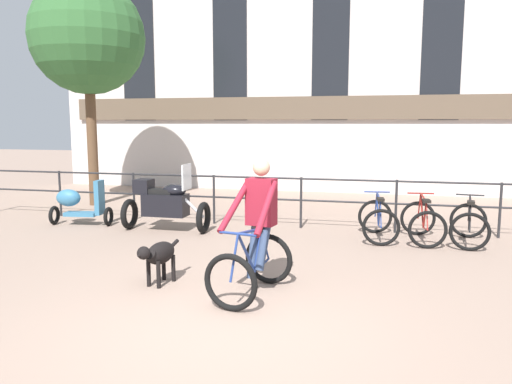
# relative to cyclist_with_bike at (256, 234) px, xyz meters

# --- Properties ---
(ground_plane) EXTENTS (60.00, 60.00, 0.00)m
(ground_plane) POSITION_rel_cyclist_with_bike_xyz_m (-0.05, -1.14, -0.76)
(ground_plane) COLOR gray
(canal_railing) EXTENTS (15.05, 0.05, 1.05)m
(canal_railing) POSITION_rel_cyclist_with_bike_xyz_m (-0.05, 4.06, -0.05)
(canal_railing) COLOR #232326
(canal_railing) RESTS_ON ground_plane
(building_facade) EXTENTS (18.00, 0.72, 8.27)m
(building_facade) POSITION_rel_cyclist_with_bike_xyz_m (-0.05, 9.85, 3.35)
(building_facade) COLOR beige
(building_facade) RESTS_ON ground_plane
(cyclist_with_bike) EXTENTS (0.89, 1.28, 1.70)m
(cyclist_with_bike) POSITION_rel_cyclist_with_bike_xyz_m (0.00, 0.00, 0.00)
(cyclist_with_bike) COLOR black
(cyclist_with_bike) RESTS_ON ground_plane
(dog) EXTENTS (0.36, 0.86, 0.59)m
(dog) POSITION_rel_cyclist_with_bike_xyz_m (-1.33, 0.00, -0.35)
(dog) COLOR black
(dog) RESTS_ON ground_plane
(parked_motorcycle) EXTENTS (1.71, 0.62, 1.35)m
(parked_motorcycle) POSITION_rel_cyclist_with_bike_xyz_m (-2.64, 3.12, -0.20)
(parked_motorcycle) COLOR black
(parked_motorcycle) RESTS_ON ground_plane
(parked_bicycle_near_lamp) EXTENTS (0.78, 1.17, 0.86)m
(parked_bicycle_near_lamp) POSITION_rel_cyclist_with_bike_xyz_m (1.49, 3.41, -0.41)
(parked_bicycle_near_lamp) COLOR black
(parked_bicycle_near_lamp) RESTS_ON ground_plane
(parked_bicycle_mid_left) EXTENTS (0.75, 1.16, 0.86)m
(parked_bicycle_mid_left) POSITION_rel_cyclist_with_bike_xyz_m (2.28, 3.41, -0.41)
(parked_bicycle_mid_left) COLOR black
(parked_bicycle_mid_left) RESTS_ON ground_plane
(parked_bicycle_mid_right) EXTENTS (0.80, 1.19, 0.86)m
(parked_bicycle_mid_right) POSITION_rel_cyclist_with_bike_xyz_m (3.06, 3.41, -0.41)
(parked_bicycle_mid_right) COLOR black
(parked_bicycle_mid_right) RESTS_ON ground_plane
(parked_scooter) EXTENTS (1.32, 0.56, 0.96)m
(parked_scooter) POSITION_rel_cyclist_with_bike_xyz_m (-4.64, 3.22, -0.30)
(parked_scooter) COLOR black
(parked_scooter) RESTS_ON ground_plane
(tree_canalside_left) EXTENTS (2.88, 2.88, 5.74)m
(tree_canalside_left) POSITION_rel_cyclist_with_bike_xyz_m (-5.78, 5.66, 3.51)
(tree_canalside_left) COLOR brown
(tree_canalside_left) RESTS_ON ground_plane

